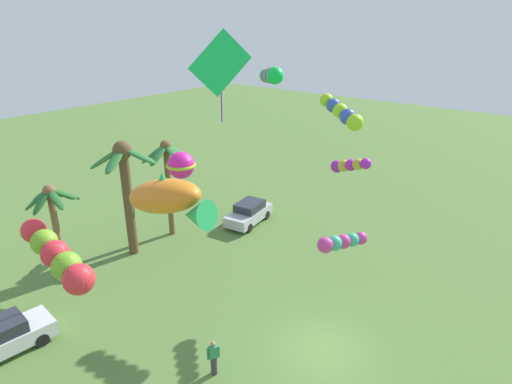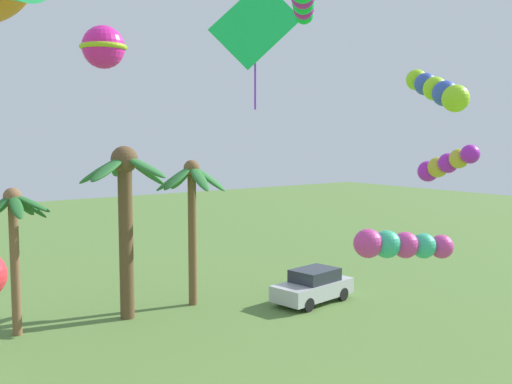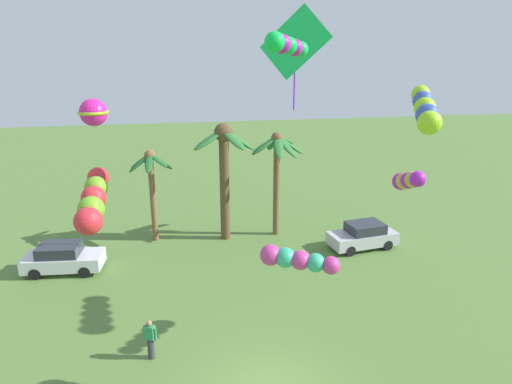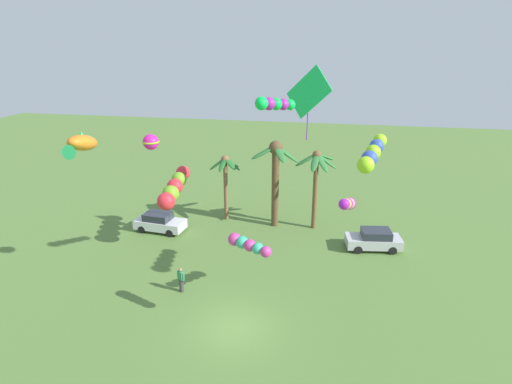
{
  "view_description": "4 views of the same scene",
  "coord_description": "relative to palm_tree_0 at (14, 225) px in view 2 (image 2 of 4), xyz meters",
  "views": [
    {
      "loc": [
        -13.6,
        -7.16,
        13.4
      ],
      "look_at": [
        0.91,
        4.49,
        5.99
      ],
      "focal_mm": 30.65,
      "sensor_mm": 36.0,
      "label": 1
    },
    {
      "loc": [
        -9.73,
        -8.71,
        7.44
      ],
      "look_at": [
        -0.69,
        3.51,
        6.01
      ],
      "focal_mm": 41.47,
      "sensor_mm": 36.0,
      "label": 2
    },
    {
      "loc": [
        -2.7,
        -12.06,
        11.07
      ],
      "look_at": [
        0.03,
        2.78,
        6.3
      ],
      "focal_mm": 31.81,
      "sensor_mm": 36.0,
      "label": 3
    },
    {
      "loc": [
        4.63,
        -18.12,
        14.34
      ],
      "look_at": [
        0.4,
        3.94,
        6.28
      ],
      "focal_mm": 29.79,
      "sensor_mm": 36.0,
      "label": 4
    }
  ],
  "objects": [
    {
      "name": "palm_tree_2",
      "position": [
        7.37,
        -0.42,
        0.76
      ],
      "size": [
        3.34,
        3.3,
        6.42
      ],
      "color": "brown",
      "rests_on": "ground"
    },
    {
      "name": "kite_ball_7",
      "position": [
        -1.01,
        -11.36,
        5.04
      ],
      "size": [
        0.94,
        0.94,
        0.85
      ],
      "color": "#E21F99"
    },
    {
      "name": "kite_diamond_6",
      "position": [
        6.89,
        -5.7,
        7.12
      ],
      "size": [
        2.88,
        1.73,
        4.58
      ],
      "color": "#18D056"
    },
    {
      "name": "palm_tree_0",
      "position": [
        0.0,
        0.0,
        0.0
      ],
      "size": [
        2.6,
        2.8,
        5.57
      ],
      "color": "brown",
      "rests_on": "ground"
    },
    {
      "name": "kite_tube_2",
      "position": [
        10.54,
        -10.69,
        4.78
      ],
      "size": [
        1.55,
        2.9,
        1.55
      ],
      "color": "#9BE120"
    },
    {
      "name": "parked_car_0",
      "position": [
        11.87,
        -3.34,
        -3.41
      ],
      "size": [
        4.1,
        2.25,
        1.51
      ],
      "color": "#BCBCC1",
      "rests_on": "ground"
    },
    {
      "name": "palm_tree_1",
      "position": [
        4.19,
        -0.49,
        0.87
      ],
      "size": [
        3.78,
        4.0,
        7.06
      ],
      "color": "brown",
      "rests_on": "ground"
    },
    {
      "name": "kite_tube_3",
      "position": [
        5.42,
        -9.95,
        7.02
      ],
      "size": [
        1.95,
        2.09,
        0.88
      ],
      "color": "#0FD445"
    },
    {
      "name": "kite_tube_4",
      "position": [
        4.83,
        -14.05,
        0.83
      ],
      "size": [
        2.29,
        1.32,
        0.76
      ],
      "color": "#D0388E"
    },
    {
      "name": "kite_tube_5",
      "position": [
        9.48,
        -11.83,
        2.45
      ],
      "size": [
        0.94,
        2.29,
        1.18
      ],
      "color": "purple"
    }
  ]
}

